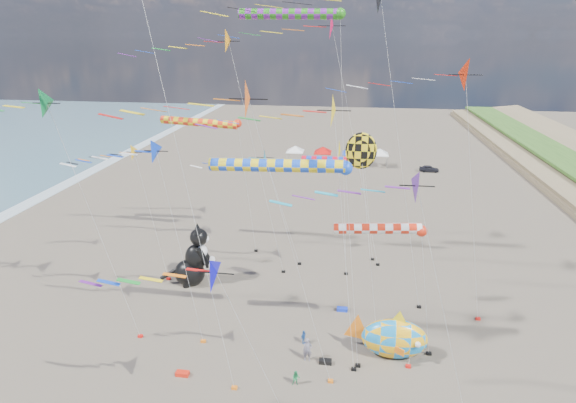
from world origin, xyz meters
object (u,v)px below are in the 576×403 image
(child_blue, at_px, (304,337))
(child_green, at_px, (296,378))
(parked_car, at_px, (429,169))
(person_adult, at_px, (307,350))
(cat_inflatable, at_px, (192,255))
(fish_inflatable, at_px, (393,338))

(child_blue, bearing_deg, child_green, -150.15)
(child_green, bearing_deg, parked_car, 64.92)
(person_adult, bearing_deg, cat_inflatable, 133.42)
(fish_inflatable, xyz_separation_m, person_adult, (-6.05, -1.24, -0.68))
(cat_inflatable, xyz_separation_m, fish_inflatable, (17.73, -7.89, -1.36))
(fish_inflatable, height_order, parked_car, fish_inflatable)
(person_adult, xyz_separation_m, child_green, (-0.50, -2.55, -0.34))
(cat_inflatable, bearing_deg, child_green, -60.83)
(fish_inflatable, height_order, child_green, fish_inflatable)
(person_adult, relative_size, child_green, 1.60)
(fish_inflatable, bearing_deg, parked_car, 78.75)
(cat_inflatable, distance_m, child_green, 16.34)
(parked_car, bearing_deg, person_adult, 165.01)
(child_green, bearing_deg, person_adult, 70.86)
(cat_inflatable, relative_size, person_adult, 3.27)
(fish_inflatable, xyz_separation_m, child_green, (-6.55, -3.79, -1.02))
(cat_inflatable, distance_m, person_adult, 14.97)
(person_adult, distance_m, child_green, 2.62)
(parked_car, bearing_deg, fish_inflatable, 171.21)
(cat_inflatable, relative_size, parked_car, 1.81)
(fish_inflatable, distance_m, person_adult, 6.21)
(cat_inflatable, bearing_deg, person_adult, -52.59)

